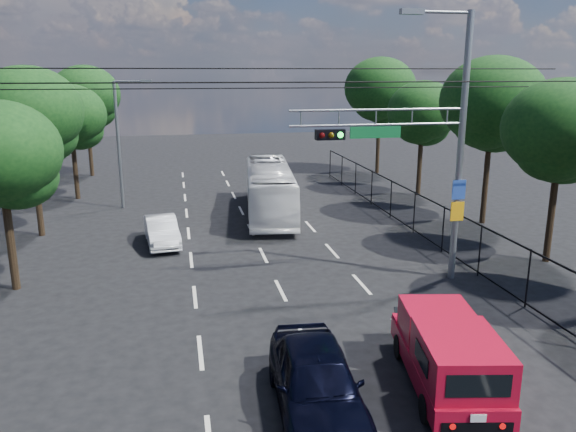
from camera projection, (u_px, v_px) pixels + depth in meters
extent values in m
plane|color=black|center=(348.00, 426.00, 12.22)|extent=(120.00, 120.00, 0.00)
cube|color=beige|center=(200.00, 352.00, 15.45)|extent=(0.12, 2.00, 0.01)
cube|color=beige|center=(195.00, 297.00, 19.24)|extent=(0.12, 2.00, 0.01)
cube|color=beige|center=(191.00, 260.00, 23.04)|extent=(0.12, 2.00, 0.01)
cube|color=beige|center=(189.00, 233.00, 26.84)|extent=(0.12, 2.00, 0.01)
cube|color=beige|center=(187.00, 213.00, 30.64)|extent=(0.12, 2.00, 0.01)
cube|color=beige|center=(185.00, 197.00, 34.44)|extent=(0.12, 2.00, 0.01)
cube|color=beige|center=(184.00, 185.00, 38.24)|extent=(0.12, 2.00, 0.01)
cube|color=beige|center=(183.00, 175.00, 42.04)|extent=(0.12, 2.00, 0.01)
cube|color=beige|center=(348.00, 426.00, 12.22)|extent=(0.12, 2.00, 0.01)
cube|color=beige|center=(306.00, 342.00, 16.02)|extent=(0.12, 2.00, 0.01)
cube|color=beige|center=(281.00, 290.00, 19.81)|extent=(0.12, 2.00, 0.01)
cube|color=beige|center=(263.00, 255.00, 23.61)|extent=(0.12, 2.00, 0.01)
cube|color=beige|center=(251.00, 230.00, 27.41)|extent=(0.12, 2.00, 0.01)
cube|color=beige|center=(241.00, 210.00, 31.21)|extent=(0.12, 2.00, 0.01)
cube|color=beige|center=(234.00, 195.00, 35.01)|extent=(0.12, 2.00, 0.01)
cube|color=beige|center=(228.00, 183.00, 38.81)|extent=(0.12, 2.00, 0.01)
cube|color=beige|center=(223.00, 173.00, 42.61)|extent=(0.12, 2.00, 0.01)
cube|color=beige|center=(474.00, 410.00, 12.79)|extent=(0.12, 2.00, 0.01)
cube|color=beige|center=(405.00, 333.00, 16.58)|extent=(0.12, 2.00, 0.01)
cube|color=beige|center=(362.00, 284.00, 20.38)|extent=(0.12, 2.00, 0.01)
cube|color=beige|center=(332.00, 251.00, 24.18)|extent=(0.12, 2.00, 0.01)
cube|color=beige|center=(310.00, 227.00, 27.98)|extent=(0.12, 2.00, 0.01)
cube|color=beige|center=(294.00, 208.00, 31.78)|extent=(0.12, 2.00, 0.01)
cube|color=beige|center=(281.00, 193.00, 35.58)|extent=(0.12, 2.00, 0.01)
cube|color=beige|center=(270.00, 182.00, 39.38)|extent=(0.12, 2.00, 0.01)
cube|color=beige|center=(262.00, 172.00, 43.17)|extent=(0.12, 2.00, 0.01)
cylinder|color=slate|center=(460.00, 152.00, 19.86)|extent=(0.24, 0.24, 9.50)
cylinder|color=slate|center=(443.00, 12.00, 18.51)|extent=(2.00, 0.10, 0.10)
cube|color=slate|center=(412.00, 11.00, 18.31)|extent=(0.80, 0.25, 0.18)
cylinder|color=slate|center=(379.00, 110.00, 18.90)|extent=(6.20, 0.08, 0.08)
cylinder|color=slate|center=(379.00, 125.00, 19.03)|extent=(6.20, 0.08, 0.08)
cube|color=black|center=(330.00, 135.00, 18.78)|extent=(1.00, 0.28, 0.35)
sphere|color=#3F0505|center=(322.00, 135.00, 18.58)|extent=(0.20, 0.20, 0.20)
sphere|color=#4C3805|center=(331.00, 135.00, 18.64)|extent=(0.20, 0.20, 0.20)
sphere|color=#0CE533|center=(340.00, 135.00, 18.70)|extent=(0.20, 0.20, 0.20)
cube|color=#0D602C|center=(375.00, 132.00, 19.07)|extent=(1.80, 0.05, 0.40)
cube|color=#2345A4|center=(459.00, 190.00, 20.06)|extent=(0.50, 0.04, 0.70)
cube|color=#EFA20C|center=(457.00, 211.00, 20.26)|extent=(0.50, 0.04, 0.70)
cylinder|color=slate|center=(447.00, 116.00, 19.44)|extent=(0.05, 0.05, 0.50)
cylinder|color=slate|center=(412.00, 117.00, 19.19)|extent=(0.05, 0.05, 0.50)
cylinder|color=slate|center=(376.00, 117.00, 18.94)|extent=(0.05, 0.05, 0.50)
cylinder|color=slate|center=(339.00, 118.00, 18.70)|extent=(0.05, 0.05, 0.50)
cylinder|color=slate|center=(301.00, 119.00, 18.45)|extent=(0.05, 0.05, 0.50)
cylinder|color=slate|center=(119.00, 146.00, 31.00)|extent=(0.18, 0.18, 7.00)
cylinder|color=slate|center=(129.00, 81.00, 30.28)|extent=(1.60, 0.09, 0.09)
cube|color=slate|center=(146.00, 81.00, 30.45)|extent=(0.60, 0.22, 0.15)
cylinder|color=black|center=(293.00, 82.00, 16.12)|extent=(22.00, 0.04, 0.04)
cylinder|color=black|center=(272.00, 69.00, 19.34)|extent=(22.00, 0.04, 0.04)
cylinder|color=black|center=(265.00, 88.00, 20.94)|extent=(22.00, 0.04, 0.04)
cube|color=black|center=(434.00, 202.00, 24.57)|extent=(0.04, 34.00, 0.06)
cube|color=black|center=(431.00, 241.00, 25.02)|extent=(0.04, 34.00, 0.06)
cylinder|color=black|center=(528.00, 279.00, 18.16)|extent=(0.06, 0.06, 2.00)
cylinder|color=black|center=(480.00, 250.00, 21.01)|extent=(0.06, 0.06, 2.00)
cylinder|color=black|center=(443.00, 229.00, 23.86)|extent=(0.06, 0.06, 2.00)
cylinder|color=black|center=(414.00, 212.00, 26.71)|extent=(0.06, 0.06, 2.00)
cylinder|color=black|center=(391.00, 199.00, 29.55)|extent=(0.06, 0.06, 2.00)
cylinder|color=black|center=(372.00, 188.00, 32.40)|extent=(0.06, 0.06, 2.00)
cylinder|color=black|center=(356.00, 178.00, 35.25)|extent=(0.06, 0.06, 2.00)
cylinder|color=black|center=(342.00, 170.00, 38.10)|extent=(0.06, 0.06, 2.00)
cylinder|color=black|center=(330.00, 163.00, 40.95)|extent=(0.06, 0.06, 2.00)
cylinder|color=black|center=(552.00, 211.00, 22.37)|extent=(0.28, 0.28, 4.20)
ellipsoid|color=black|center=(562.00, 128.00, 21.54)|extent=(4.50, 4.50, 3.83)
ellipsoid|color=black|center=(562.00, 154.00, 22.17)|extent=(3.00, 3.00, 2.40)
ellipsoid|color=black|center=(554.00, 152.00, 21.51)|extent=(2.85, 2.85, 2.28)
cylinder|color=black|center=(486.00, 177.00, 28.11)|extent=(0.28, 0.28, 4.76)
ellipsoid|color=black|center=(493.00, 101.00, 27.17)|extent=(5.10, 5.10, 4.33)
ellipsoid|color=black|center=(495.00, 125.00, 27.83)|extent=(3.40, 3.40, 2.72)
ellipsoid|color=black|center=(487.00, 123.00, 27.17)|extent=(3.23, 3.23, 2.58)
cylinder|color=black|center=(420.00, 163.00, 34.77)|extent=(0.28, 0.28, 4.03)
ellipsoid|color=black|center=(423.00, 111.00, 33.98)|extent=(4.32, 4.32, 3.67)
ellipsoid|color=black|center=(426.00, 127.00, 34.59)|extent=(2.88, 2.88, 2.30)
ellipsoid|color=black|center=(418.00, 126.00, 33.94)|extent=(2.74, 2.74, 2.19)
cylinder|color=black|center=(378.00, 141.00, 42.29)|extent=(0.28, 0.28, 4.93)
ellipsoid|color=black|center=(380.00, 88.00, 41.33)|extent=(5.28, 5.28, 4.49)
ellipsoid|color=black|center=(383.00, 105.00, 42.00)|extent=(3.52, 3.52, 2.82)
ellipsoid|color=black|center=(376.00, 103.00, 41.33)|extent=(3.34, 3.34, 2.68)
cylinder|color=black|center=(10.00, 238.00, 19.49)|extent=(0.28, 0.28, 3.81)
ellipsoid|color=black|center=(18.00, 178.00, 19.35)|extent=(2.72, 2.72, 2.18)
cylinder|color=black|center=(37.00, 189.00, 25.94)|extent=(0.28, 0.28, 4.48)
ellipsoid|color=black|center=(28.00, 112.00, 25.07)|extent=(4.80, 4.80, 4.08)
ellipsoid|color=black|center=(42.00, 136.00, 25.71)|extent=(3.20, 3.20, 2.56)
ellipsoid|color=black|center=(21.00, 134.00, 25.05)|extent=(3.04, 3.04, 2.43)
cylinder|color=black|center=(75.00, 167.00, 33.69)|extent=(0.28, 0.28, 3.92)
ellipsoid|color=black|center=(70.00, 115.00, 32.92)|extent=(4.20, 4.20, 3.57)
ellipsoid|color=black|center=(80.00, 131.00, 33.52)|extent=(2.80, 2.80, 2.24)
ellipsoid|color=black|center=(65.00, 130.00, 32.87)|extent=(2.66, 2.66, 2.13)
cylinder|color=black|center=(90.00, 145.00, 41.16)|extent=(0.28, 0.28, 4.59)
ellipsoid|color=black|center=(85.00, 95.00, 40.26)|extent=(4.92, 4.92, 4.18)
ellipsoid|color=black|center=(93.00, 110.00, 40.91)|extent=(3.28, 3.28, 2.62)
ellipsoid|color=black|center=(81.00, 109.00, 40.25)|extent=(3.12, 3.12, 2.49)
cylinder|color=black|center=(400.00, 347.00, 15.07)|extent=(0.36, 0.68, 0.65)
cylinder|color=black|center=(459.00, 346.00, 15.09)|extent=(0.36, 0.68, 0.65)
cylinder|color=black|center=(427.00, 409.00, 12.29)|extent=(0.36, 0.68, 0.65)
cylinder|color=black|center=(499.00, 408.00, 12.31)|extent=(0.36, 0.68, 0.65)
cube|color=maroon|center=(445.00, 365.00, 13.63)|extent=(2.58, 4.87, 0.52)
cube|color=maroon|center=(424.00, 325.00, 15.63)|extent=(1.78, 0.82, 0.51)
cube|color=black|center=(423.00, 314.00, 15.81)|extent=(1.62, 0.66, 0.28)
cube|color=maroon|center=(435.00, 321.00, 14.49)|extent=(1.90, 1.72, 0.88)
cube|color=black|center=(443.00, 331.00, 13.81)|extent=(1.42, 0.31, 0.51)
cube|color=maroon|center=(461.00, 358.00, 12.46)|extent=(2.13, 2.64, 0.97)
cube|color=black|center=(500.00, 357.00, 12.46)|extent=(0.24, 1.10, 0.42)
cube|color=black|center=(422.00, 358.00, 12.44)|extent=(0.24, 1.10, 0.42)
cube|color=black|center=(479.00, 386.00, 11.32)|extent=(1.33, 0.29, 0.51)
cube|color=black|center=(477.00, 427.00, 11.43)|extent=(1.47, 0.35, 0.24)
cube|color=silver|center=(478.00, 418.00, 11.34)|extent=(0.32, 0.09, 0.17)
imported|color=black|center=(316.00, 381.00, 12.50)|extent=(2.19, 4.80, 1.59)
imported|color=silver|center=(269.00, 189.00, 30.07)|extent=(3.45, 10.11, 2.76)
imported|color=white|center=(162.00, 231.00, 24.97)|extent=(1.75, 3.89, 1.24)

